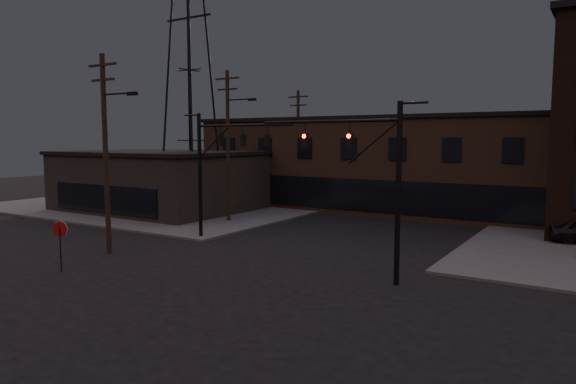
% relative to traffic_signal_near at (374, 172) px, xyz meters
% --- Properties ---
extents(ground, '(140.00, 140.00, 0.00)m').
position_rel_traffic_signal_near_xyz_m(ground, '(-5.36, -4.50, -4.93)').
color(ground, black).
rests_on(ground, ground).
extents(sidewalk_nw, '(30.00, 30.00, 0.15)m').
position_rel_traffic_signal_near_xyz_m(sidewalk_nw, '(-27.36, 17.50, -4.86)').
color(sidewalk_nw, '#474744').
rests_on(sidewalk_nw, ground).
extents(building_row, '(40.00, 12.00, 8.00)m').
position_rel_traffic_signal_near_xyz_m(building_row, '(-5.36, 23.50, -0.93)').
color(building_row, brown).
rests_on(building_row, ground).
extents(building_left, '(16.00, 12.00, 5.00)m').
position_rel_traffic_signal_near_xyz_m(building_left, '(-25.36, 11.50, -2.43)').
color(building_left, black).
rests_on(building_left, ground).
extents(traffic_signal_near, '(7.12, 0.24, 8.00)m').
position_rel_traffic_signal_near_xyz_m(traffic_signal_near, '(0.00, 0.00, 0.00)').
color(traffic_signal_near, black).
rests_on(traffic_signal_near, ground).
extents(traffic_signal_far, '(7.12, 0.24, 8.00)m').
position_rel_traffic_signal_near_xyz_m(traffic_signal_far, '(-12.07, 3.50, 0.08)').
color(traffic_signal_far, black).
rests_on(traffic_signal_far, ground).
extents(stop_sign, '(0.72, 0.33, 2.48)m').
position_rel_traffic_signal_near_xyz_m(stop_sign, '(-13.36, -6.49, -3.09)').
color(stop_sign, black).
rests_on(stop_sign, ground).
extents(utility_pole_near, '(3.70, 0.28, 11.00)m').
position_rel_traffic_signal_near_xyz_m(utility_pole_near, '(-14.79, -2.50, 0.94)').
color(utility_pole_near, black).
rests_on(utility_pole_near, ground).
extents(utility_pole_mid, '(3.70, 0.28, 11.50)m').
position_rel_traffic_signal_near_xyz_m(utility_pole_mid, '(-15.79, 9.50, 1.19)').
color(utility_pole_mid, black).
rests_on(utility_pole_mid, ground).
extents(utility_pole_far, '(2.20, 0.28, 11.00)m').
position_rel_traffic_signal_near_xyz_m(utility_pole_far, '(-16.86, 21.50, 0.85)').
color(utility_pole_far, black).
rests_on(utility_pole_far, ground).
extents(transmission_tower, '(7.00, 7.00, 25.00)m').
position_rel_traffic_signal_near_xyz_m(transmission_tower, '(-23.36, 13.50, 7.57)').
color(transmission_tower, black).
rests_on(transmission_tower, ground).
extents(car_crossing, '(1.63, 4.46, 1.46)m').
position_rel_traffic_signal_near_xyz_m(car_crossing, '(-1.36, 20.86, -4.20)').
color(car_crossing, black).
rests_on(car_crossing, ground).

